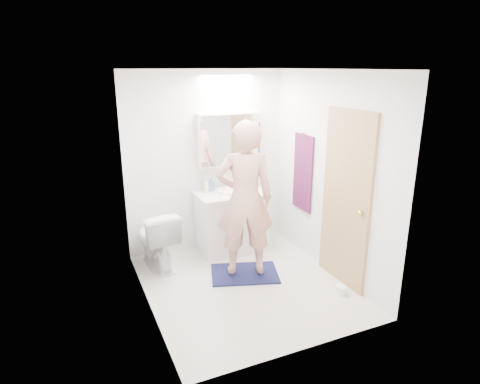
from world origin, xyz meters
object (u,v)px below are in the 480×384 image
person (245,199)px  toilet_paper_roll (341,290)px  toothbrush_cup (244,184)px  medicine_cabinet (229,139)px  toilet (156,239)px  soap_bottle_b (211,184)px  soap_bottle_a (206,185)px  vanity_cabinet (232,222)px

person → toilet_paper_roll: size_ratio=16.64×
toothbrush_cup → toilet_paper_roll: (0.40, -1.75, -0.82)m
medicine_cabinet → person: bearing=-102.0°
toilet → person: bearing=139.3°
medicine_cabinet → toothbrush_cup: medicine_cabinet is taller
person → toothbrush_cup: (0.39, 0.90, -0.10)m
soap_bottle_b → soap_bottle_a: bearing=-159.9°
person → toothbrush_cup: 0.99m
soap_bottle_b → toilet_paper_roll: (0.87, -1.77, -0.86)m
soap_bottle_a → toilet_paper_roll: size_ratio=1.80×
vanity_cabinet → soap_bottle_a: bearing=153.8°
soap_bottle_a → toothbrush_cup: size_ratio=1.94×
vanity_cabinet → soap_bottle_a: soap_bottle_a is taller
toilet → soap_bottle_b: size_ratio=4.16×
soap_bottle_b → toothbrush_cup: 0.47m
medicine_cabinet → soap_bottle_b: (-0.28, -0.03, -0.59)m
person → soap_bottle_a: person is taller
toothbrush_cup → toilet_paper_roll: bearing=-77.2°
toothbrush_cup → soap_bottle_a: bearing=-179.0°
toothbrush_cup → toilet_paper_roll: 1.97m
toilet → toothbrush_cup: toothbrush_cup is taller
toilet → person: size_ratio=0.42×
vanity_cabinet → toothbrush_cup: toothbrush_cup is taller
medicine_cabinet → soap_bottle_b: 0.65m
vanity_cabinet → person: bearing=-101.0°
soap_bottle_b → toothbrush_cup: size_ratio=1.79×
vanity_cabinet → soap_bottle_b: 0.59m
medicine_cabinet → toothbrush_cup: 0.66m
toilet → soap_bottle_a: size_ratio=3.83×
soap_bottle_a → vanity_cabinet: bearing=-26.2°
toilet → toothbrush_cup: size_ratio=7.46×
medicine_cabinet → person: person is taller
soap_bottle_a → toothbrush_cup: soap_bottle_a is taller
soap_bottle_a → soap_bottle_b: 0.09m
toilet → person: person is taller
medicine_cabinet → soap_bottle_b: size_ratio=4.81×
vanity_cabinet → person: person is taller
vanity_cabinet → toilet_paper_roll: (0.64, -1.59, -0.34)m
person → toilet_paper_roll: 1.47m
vanity_cabinet → toilet: size_ratio=1.18×
toilet_paper_roll → soap_bottle_b: bearing=116.1°
person → toilet_paper_roll: (0.79, -0.85, -0.91)m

